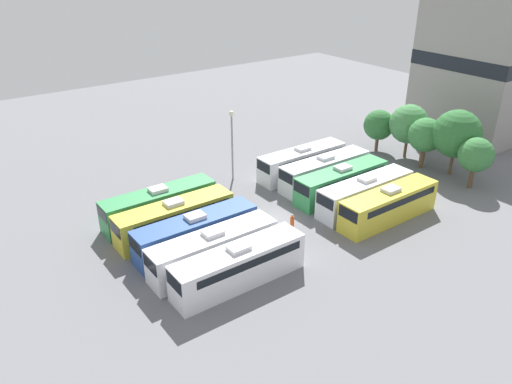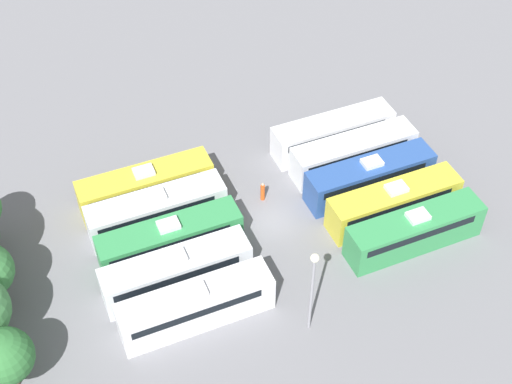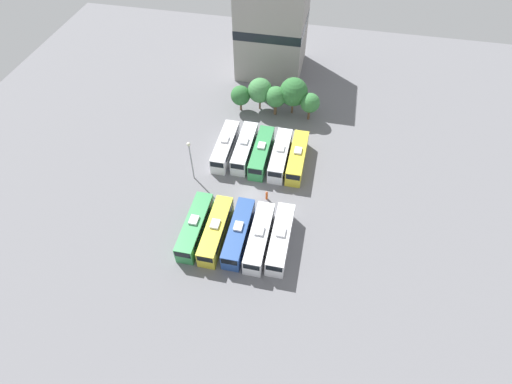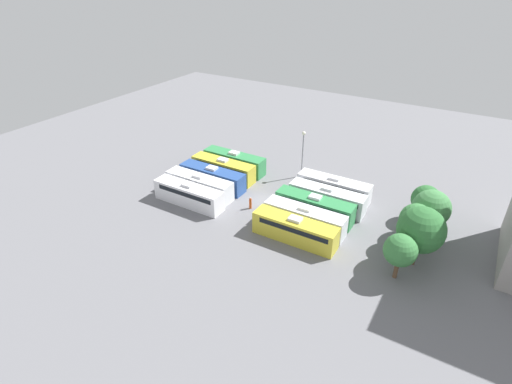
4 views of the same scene
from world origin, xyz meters
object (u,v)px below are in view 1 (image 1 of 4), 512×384
tree_0 (379,125)px  tree_1 (409,124)px  bus_8 (366,193)px  bus_5 (302,161)px  bus_1 (175,218)px  worker_person (292,223)px  light_pole (232,134)px  bus_3 (214,249)px  tree_4 (476,155)px  tree_3 (457,134)px  tree_2 (425,135)px  bus_2 (196,232)px  bus_6 (325,170)px  bus_0 (160,204)px  bus_9 (389,204)px  bus_7 (342,181)px  bus_4 (239,265)px  depot_building (485,65)px

tree_0 → tree_1: 3.84m
bus_8 → bus_5: bearing=178.7°
bus_1 → bus_5: bearing=100.3°
worker_person → light_pole: bearing=171.1°
bus_3 → tree_0: (-9.83, 30.08, 1.69)m
bus_3 → tree_4: (3.49, 29.91, 2.09)m
bus_8 → tree_3: bearing=89.8°
tree_0 → tree_2: size_ratio=0.88×
bus_2 → bus_3: size_ratio=1.00×
bus_2 → bus_6: size_ratio=1.00×
bus_1 → bus_8: same height
tree_3 → bus_0: bearing=-107.2°
tree_1 → tree_3: (6.40, -0.05, 0.61)m
bus_9 → worker_person: bus_9 is taller
light_pole → tree_1: bearing=71.3°
bus_1 → bus_7: same height
bus_8 → worker_person: bearing=-94.3°
tree_0 → tree_2: bearing=0.5°
tree_2 → bus_8: bearing=-76.4°
tree_0 → tree_4: (13.32, -0.17, 0.40)m
tree_2 → tree_4: size_ratio=1.07×
tree_2 → tree_0: bearing=-179.5°
tree_2 → tree_3: tree_3 is taller
bus_4 → tree_2: tree_2 is taller
light_pole → tree_4: (16.75, 19.36, -1.57)m
bus_0 → bus_5: 17.57m
bus_3 → bus_4: same height
bus_9 → bus_7: bearing=-179.7°
bus_7 → tree_4: size_ratio=1.95×
tree_4 → bus_8: bearing=-105.1°
bus_8 → worker_person: bus_8 is taller
tree_4 → tree_1: bearing=172.4°
bus_6 → worker_person: 10.86m
bus_7 → light_pole: size_ratio=1.39×
bus_7 → bus_5: bearing=177.9°
worker_person → tree_4: tree_4 is taller
bus_6 → bus_8: (6.33, -0.51, 0.00)m
bus_2 → bus_4: same height
bus_0 → bus_6: same height
bus_4 → bus_5: same height
bus_0 → tree_4: tree_4 is taller
bus_2 → tree_3: tree_3 is taller
tree_0 → depot_building: depot_building is taller
light_pole → tree_4: size_ratio=1.40×
light_pole → depot_building: bearing=79.6°
worker_person → depot_building: 39.05m
tree_1 → tree_0: bearing=-162.2°
bus_2 → bus_6: same height
bus_5 → bus_8: same height
bus_7 → tree_2: (0.13, 12.87, 2.32)m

